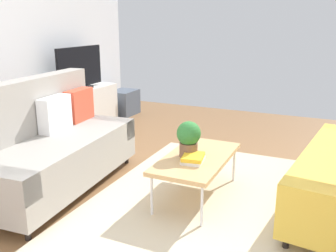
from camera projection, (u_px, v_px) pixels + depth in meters
ground_plane at (192, 202)px, 3.53m from camera, size 7.68×7.68×0.00m
area_rug at (214, 202)px, 3.50m from camera, size 2.90×2.20×0.01m
couch_beige at (51, 145)px, 3.73m from camera, size 1.96×0.99×1.10m
coffee_table at (197, 159)px, 3.52m from camera, size 1.10×0.56×0.42m
tv_console at (82, 109)px, 5.81m from camera, size 1.40×0.44×0.64m
tv at (80, 69)px, 5.63m from camera, size 1.00×0.20×0.64m
storage_trunk at (124, 102)px, 6.76m from camera, size 0.52×0.40×0.44m
potted_plant at (189, 137)px, 3.46m from camera, size 0.23×0.23×0.34m
table_book_0 at (193, 160)px, 3.37m from camera, size 0.26×0.20×0.03m
table_book_1 at (193, 157)px, 3.36m from camera, size 0.27×0.22×0.04m
vase_0 at (51, 90)px, 5.21m from camera, size 0.14×0.14×0.15m
vase_1 at (60, 86)px, 5.38m from camera, size 0.13×0.13×0.19m
bottle_0 at (74, 86)px, 5.52m from camera, size 0.05×0.05×0.14m
bottle_1 at (78, 83)px, 5.59m from camera, size 0.05×0.05×0.21m
bottle_2 at (82, 82)px, 5.68m from camera, size 0.04×0.04×0.22m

